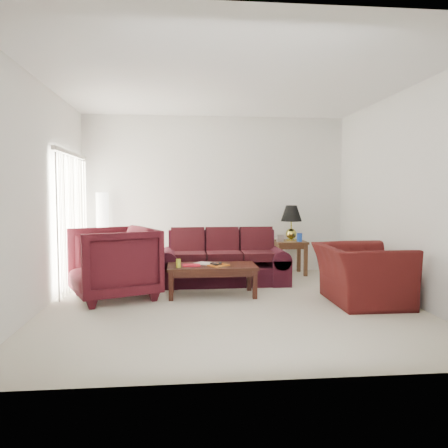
# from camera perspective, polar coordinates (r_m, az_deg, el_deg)

# --- Properties ---
(floor) EXTENTS (5.00, 5.00, 0.00)m
(floor) POSITION_cam_1_polar(r_m,az_deg,el_deg) (6.15, 0.78, -10.37)
(floor) COLOR beige
(floor) RESTS_ON ground
(blinds) EXTENTS (0.10, 2.00, 2.16)m
(blinds) POSITION_cam_1_polar(r_m,az_deg,el_deg) (7.45, -19.23, 0.35)
(blinds) COLOR silver
(blinds) RESTS_ON ground
(sofa) EXTENTS (2.22, 1.06, 0.89)m
(sofa) POSITION_cam_1_polar(r_m,az_deg,el_deg) (7.40, -0.10, -4.41)
(sofa) COLOR black
(sofa) RESTS_ON ground
(throw_pillow) EXTENTS (0.43, 0.26, 0.42)m
(throw_pillow) POSITION_cam_1_polar(r_m,az_deg,el_deg) (7.89, -4.04, -2.06)
(throw_pillow) COLOR black
(throw_pillow) RESTS_ON sofa
(end_table) EXTENTS (0.61, 0.61, 0.63)m
(end_table) POSITION_cam_1_polar(r_m,az_deg,el_deg) (8.37, 8.60, -4.35)
(end_table) COLOR #4C2B1A
(end_table) RESTS_ON ground
(table_lamp) EXTENTS (0.52, 0.52, 0.67)m
(table_lamp) POSITION_cam_1_polar(r_m,az_deg,el_deg) (8.37, 8.78, 0.13)
(table_lamp) COLOR gold
(table_lamp) RESTS_ON end_table
(clock) EXTENTS (0.13, 0.07, 0.13)m
(clock) POSITION_cam_1_polar(r_m,az_deg,el_deg) (8.15, 7.34, -1.87)
(clock) COLOR #BCBBC0
(clock) RESTS_ON end_table
(blue_canister) EXTENTS (0.12, 0.12, 0.16)m
(blue_canister) POSITION_cam_1_polar(r_m,az_deg,el_deg) (8.25, 9.84, -1.73)
(blue_canister) COLOR #1B43B2
(blue_canister) RESTS_ON end_table
(picture_frame) EXTENTS (0.14, 0.16, 0.05)m
(picture_frame) POSITION_cam_1_polar(r_m,az_deg,el_deg) (8.40, 7.17, -1.64)
(picture_frame) COLOR #B5B4B9
(picture_frame) RESTS_ON end_table
(floor_lamp) EXTENTS (0.33, 0.33, 1.57)m
(floor_lamp) POSITION_cam_1_polar(r_m,az_deg,el_deg) (8.28, -15.57, -1.29)
(floor_lamp) COLOR white
(floor_lamp) RESTS_ON ground
(armchair_left) EXTENTS (1.50, 1.48, 1.05)m
(armchair_left) POSITION_cam_1_polar(r_m,az_deg,el_deg) (6.54, -14.26, -4.94)
(armchair_left) COLOR #3F0E15
(armchair_left) RESTS_ON ground
(armchair_right) EXTENTS (1.09, 1.25, 0.81)m
(armchair_right) POSITION_cam_1_polar(r_m,az_deg,el_deg) (6.40, 17.50, -6.28)
(armchair_right) COLOR #400F0E
(armchair_right) RESTS_ON ground
(coffee_table) EXTENTS (1.47, 1.14, 0.46)m
(coffee_table) POSITION_cam_1_polar(r_m,az_deg,el_deg) (6.59, -1.58, -7.35)
(coffee_table) COLOR black
(coffee_table) RESTS_ON ground
(magazine_red) EXTENTS (0.26, 0.19, 0.01)m
(magazine_red) POSITION_cam_1_polar(r_m,az_deg,el_deg) (6.50, -4.25, -5.38)
(magazine_red) COLOR red
(magazine_red) RESTS_ON coffee_table
(magazine_white) EXTENTS (0.34, 0.33, 0.02)m
(magazine_white) POSITION_cam_1_polar(r_m,az_deg,el_deg) (6.64, -2.56, -5.16)
(magazine_white) COLOR beige
(magazine_white) RESTS_ON coffee_table
(magazine_orange) EXTENTS (0.34, 0.33, 0.02)m
(magazine_orange) POSITION_cam_1_polar(r_m,az_deg,el_deg) (6.47, -0.74, -5.40)
(magazine_orange) COLOR orange
(magazine_orange) RESTS_ON coffee_table
(remote_a) EXTENTS (0.12, 0.18, 0.02)m
(remote_a) POSITION_cam_1_polar(r_m,az_deg,el_deg) (6.45, -1.29, -5.25)
(remote_a) COLOR black
(remote_a) RESTS_ON coffee_table
(remote_b) EXTENTS (0.07, 0.18, 0.02)m
(remote_b) POSITION_cam_1_polar(r_m,az_deg,el_deg) (6.53, -0.51, -5.14)
(remote_b) COLOR black
(remote_b) RESTS_ON coffee_table
(yellow_glass) EXTENTS (0.09, 0.09, 0.12)m
(yellow_glass) POSITION_cam_1_polar(r_m,az_deg,el_deg) (6.36, -5.97, -5.11)
(yellow_glass) COLOR gold
(yellow_glass) RESTS_ON coffee_table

